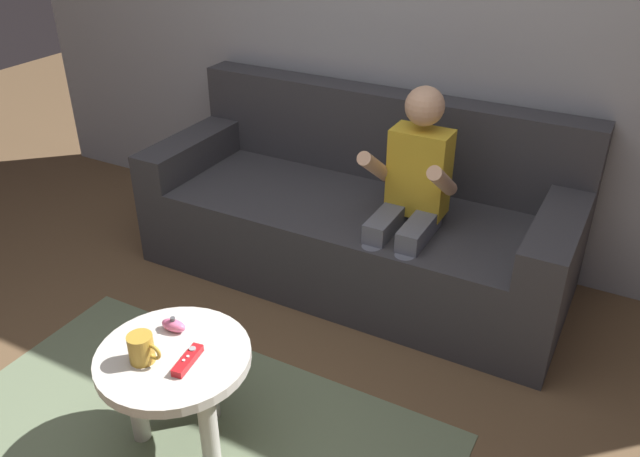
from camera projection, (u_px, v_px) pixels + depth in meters
name	position (u px, v px, depth m)	size (l,w,h in m)	color
couch	(360.00, 217.00, 3.08)	(1.98, 0.80, 0.83)	#38383D
person_seated_on_couch	(410.00, 194.00, 2.68)	(0.35, 0.43, 1.00)	slate
coffee_table	(177.00, 372.00, 2.08)	(0.49, 0.49, 0.41)	beige
area_rug	(186.00, 443.00, 2.24)	(1.77, 1.04, 0.01)	#6B7A5B
game_remote_red_near_edge	(187.00, 360.00, 1.99)	(0.06, 0.14, 0.03)	red
nunchuk_pink	(174.00, 325.00, 2.13)	(0.09, 0.05, 0.05)	pink
coffee_mug	(142.00, 348.00, 1.99)	(0.12, 0.08, 0.10)	#B78C2D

